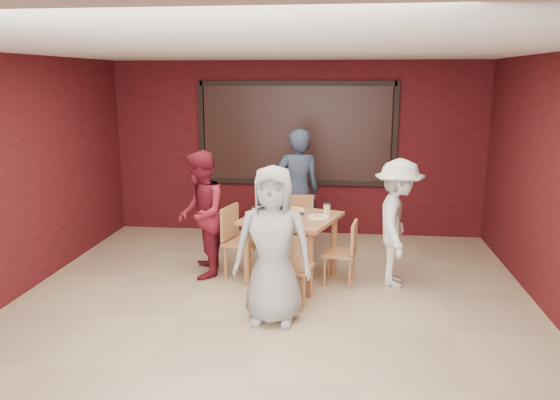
# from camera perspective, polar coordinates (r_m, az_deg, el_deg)

# --- Properties ---
(floor) EXTENTS (7.00, 7.00, 0.00)m
(floor) POSITION_cam_1_polar(r_m,az_deg,el_deg) (5.91, -1.39, -12.67)
(floor) COLOR tan
(floor) RESTS_ON ground
(window_blinds) EXTENTS (3.00, 0.02, 1.50)m
(window_blinds) POSITION_cam_1_polar(r_m,az_deg,el_deg) (8.81, 1.72, 6.94)
(window_blinds) COLOR black
(dining_table) EXTENTS (1.33, 1.33, 0.98)m
(dining_table) POSITION_cam_1_polar(r_m,az_deg,el_deg) (6.86, 1.22, -2.60)
(dining_table) COLOR #B5774A
(dining_table) RESTS_ON floor
(chair_front) EXTENTS (0.47, 0.47, 0.84)m
(chair_front) POSITION_cam_1_polar(r_m,az_deg,el_deg) (6.17, 1.26, -6.77)
(chair_front) COLOR #C2744B
(chair_front) RESTS_ON floor
(chair_back) EXTENTS (0.50, 0.50, 0.92)m
(chair_back) POSITION_cam_1_polar(r_m,az_deg,el_deg) (7.63, 1.90, -2.61)
(chair_back) COLOR #C2744B
(chair_back) RESTS_ON floor
(chair_left) EXTENTS (0.55, 0.55, 0.92)m
(chair_left) POSITION_cam_1_polar(r_m,az_deg,el_deg) (7.06, -4.36, -3.88)
(chair_left) COLOR #C2744B
(chair_left) RESTS_ON floor
(chair_right) EXTENTS (0.44, 0.44, 0.80)m
(chair_right) POSITION_cam_1_polar(r_m,az_deg,el_deg) (6.83, 6.82, -5.11)
(chair_right) COLOR #C2744B
(chair_right) RESTS_ON floor
(diner_front) EXTENTS (0.84, 0.56, 1.67)m
(diner_front) POSITION_cam_1_polar(r_m,az_deg,el_deg) (5.65, -0.75, -4.77)
(diner_front) COLOR #9E9E9E
(diner_front) RESTS_ON floor
(diner_back) EXTENTS (0.75, 0.58, 1.83)m
(diner_back) POSITION_cam_1_polar(r_m,az_deg,el_deg) (7.91, 1.83, 0.89)
(diner_back) COLOR #2A344C
(diner_back) RESTS_ON floor
(diner_left) EXTENTS (0.76, 0.90, 1.63)m
(diner_left) POSITION_cam_1_polar(r_m,az_deg,el_deg) (7.05, -8.29, -1.50)
(diner_left) COLOR maroon
(diner_left) RESTS_ON floor
(diner_right) EXTENTS (0.69, 1.07, 1.58)m
(diner_right) POSITION_cam_1_polar(r_m,az_deg,el_deg) (6.84, 12.20, -2.36)
(diner_right) COLOR white
(diner_right) RESTS_ON floor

